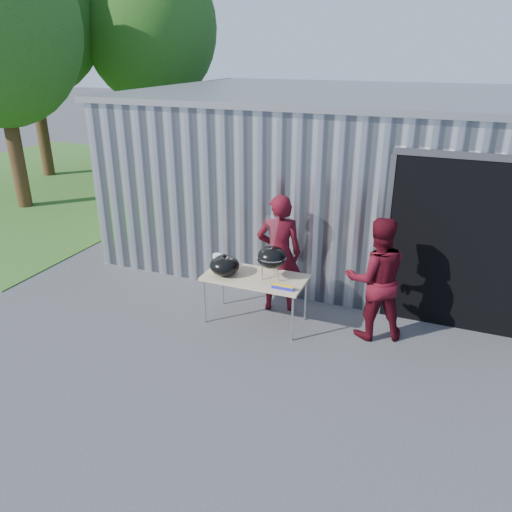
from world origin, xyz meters
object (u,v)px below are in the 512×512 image
at_px(kettle_grill, 272,252).
at_px(person_cook, 279,254).
at_px(person_bystander, 376,279).
at_px(folding_table, 255,279).

height_order(kettle_grill, person_cook, person_cook).
bearing_deg(person_bystander, folding_table, -13.76).
height_order(folding_table, kettle_grill, kettle_grill).
distance_m(kettle_grill, person_bystander, 1.50).
relative_size(person_cook, person_bystander, 1.05).
bearing_deg(person_bystander, person_cook, -32.37).
relative_size(kettle_grill, person_cook, 0.50).
xyz_separation_m(folding_table, person_bystander, (1.70, 0.28, 0.18)).
bearing_deg(kettle_grill, person_bystander, 9.86).
bearing_deg(folding_table, person_bystander, 9.25).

